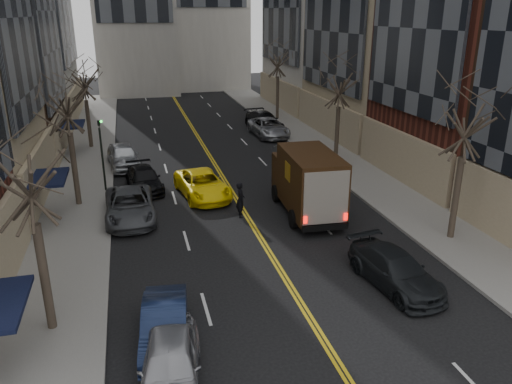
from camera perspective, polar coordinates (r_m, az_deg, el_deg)
sidewalk_left at (r=36.39m, az=-19.07°, el=2.49°), size 4.00×66.00×0.15m
sidewalk_right at (r=39.08m, az=8.21°, el=4.56°), size 4.00×66.00×0.15m
tree_lf_near at (r=16.58m, az=-24.94°, el=3.84°), size 3.20×3.20×8.41m
tree_lf_mid at (r=28.19m, az=-21.09°, el=11.08°), size 3.20×3.20×8.91m
tree_lf_far at (r=41.11m, az=-19.19°, el=12.90°), size 3.20×3.20×8.12m
tree_rt_near at (r=23.98m, az=23.21°, el=9.10°), size 3.20×3.20×8.71m
tree_rt_mid at (r=36.03m, az=9.61°, el=13.08°), size 3.20×3.20×8.32m
tree_rt_far at (r=50.02m, az=2.55°, el=15.84°), size 3.20×3.20×9.11m
traffic_signal at (r=30.74m, az=-17.26°, el=4.93°), size 0.29×0.26×4.70m
ups_truck at (r=26.56m, az=5.87°, el=1.10°), size 2.92×6.57×3.53m
observer_sedan at (r=20.68m, az=15.63°, el=-8.58°), size 2.56×5.02×1.39m
taxi at (r=29.46m, az=-6.15°, el=0.85°), size 3.12×5.55×1.47m
pedestrian at (r=26.33m, az=-1.79°, el=-0.86°), size 0.51×0.73×1.93m
parked_lf_a at (r=15.39m, az=-9.77°, el=-18.83°), size 2.29×4.57×1.50m
parked_lf_b at (r=17.12m, az=-10.41°, el=-14.67°), size 1.90×4.28×1.37m
parked_lf_c at (r=26.91m, az=-14.23°, el=-1.51°), size 2.58×5.44×1.50m
parked_lf_d at (r=31.22m, az=-12.67°, el=1.45°), size 2.40×4.76×1.33m
parked_lf_e at (r=36.05m, az=-14.93°, el=4.01°), size 2.52×5.05×1.65m
parked_rt_a at (r=35.36m, az=3.89°, el=4.08°), size 1.56×4.13×1.35m
parked_rt_b at (r=43.88m, az=1.44°, el=7.39°), size 2.86×5.68×1.54m
parked_rt_c at (r=46.22m, az=0.93°, el=8.09°), size 2.91×5.82×1.62m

